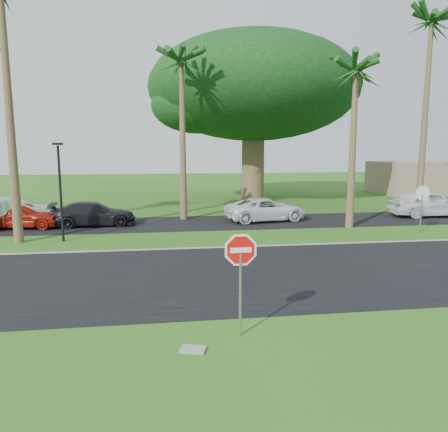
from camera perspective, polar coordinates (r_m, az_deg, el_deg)
ground at (r=13.53m, az=-2.28°, el=-10.22°), size 120.00×120.00×0.00m
road at (r=15.42m, az=-3.04°, el=-7.74°), size 120.00×8.00×0.02m
parking_strip at (r=25.63m, az=-5.10°, el=-0.96°), size 120.00×5.00×0.02m
curb at (r=19.32m, az=-4.10°, el=-4.22°), size 120.00×0.12×0.06m
stop_sign_near at (r=10.23m, az=2.17°, el=-6.21°), size 1.05×0.07×2.62m
stop_sign_far at (r=24.74m, az=24.45°, el=2.02°), size 1.05×0.07×2.62m
palm_center at (r=27.14m, az=-5.57°, el=19.02°), size 5.00×5.00×10.50m
palm_right_near at (r=25.19m, az=16.87°, el=17.22°), size 5.00×5.00×9.50m
palm_right_far at (r=31.24m, az=25.47°, el=21.43°), size 5.00×5.00×13.00m
canopy_tree at (r=35.74m, az=3.90°, el=16.28°), size 16.50×16.50×13.12m
streetlight_right at (r=21.80m, az=-20.61°, el=3.73°), size 0.45×0.25×4.64m
building_far at (r=46.31m, az=25.11°, el=4.57°), size 10.00×6.00×3.00m
car_silver at (r=26.78m, az=-26.00°, el=0.33°), size 5.22×2.89×1.63m
car_red at (r=26.39m, az=-24.95°, el=0.12°), size 4.48×2.15×1.48m
car_dark at (r=25.77m, az=-16.68°, el=0.25°), size 4.82×2.32×1.35m
car_minivan at (r=26.42m, az=5.51°, el=0.81°), size 5.23×3.09×1.36m
car_pickup at (r=30.80m, az=25.19°, el=1.48°), size 5.00×2.07×1.70m
utility_slab at (r=10.12m, az=-4.07°, el=-16.98°), size 0.63×0.50×0.06m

